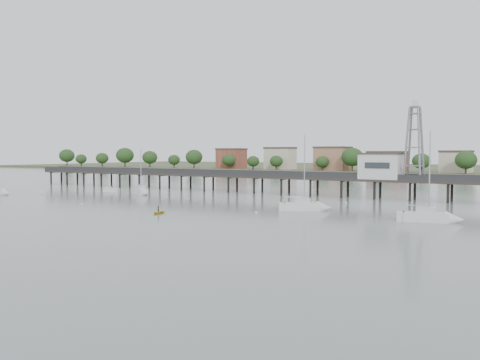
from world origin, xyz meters
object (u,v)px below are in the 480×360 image
object	(u,v)px
lattice_tower	(414,144)
sailboat_c	(309,207)
sailboat_d	(435,218)
sailboat_b	(142,192)
yellow_dinghy	(158,214)
pier	(272,177)
white_tender	(111,190)

from	to	relation	value
lattice_tower	sailboat_c	xyz separation A→B (m)	(-9.67, -27.56, -10.46)
sailboat_d	sailboat_b	world-z (taller)	sailboat_d
sailboat_c	yellow_dinghy	bearing A→B (deg)	-169.89
pier	sailboat_c	distance (m)	35.30
lattice_tower	sailboat_b	size ratio (longest dim) A/B	1.47
white_tender	sailboat_c	bearing A→B (deg)	-34.20
sailboat_c	sailboat_b	size ratio (longest dim) A/B	1.21
sailboat_c	white_tender	size ratio (longest dim) A/B	3.38
sailboat_b	yellow_dinghy	bearing A→B (deg)	-16.27
white_tender	yellow_dinghy	distance (m)	48.54
pier	yellow_dinghy	distance (m)	43.95
sailboat_d	sailboat_c	world-z (taller)	sailboat_d
lattice_tower	sailboat_b	world-z (taller)	lattice_tower
lattice_tower	sailboat_d	xyz separation A→B (m)	(10.67, -31.69, -10.46)
pier	sailboat_d	xyz separation A→B (m)	(42.17, -31.69, -3.15)
sailboat_b	sailboat_c	bearing A→B (deg)	15.27
sailboat_c	pier	bearing A→B (deg)	96.61
sailboat_c	yellow_dinghy	xyz separation A→B (m)	(-17.90, -16.05, -0.64)
sailboat_d	sailboat_b	distance (m)	66.60
sailboat_d	yellow_dinghy	size ratio (longest dim) A/B	4.67
sailboat_d	sailboat_c	distance (m)	20.75
white_tender	pier	bearing A→B (deg)	1.25
sailboat_d	yellow_dinghy	bearing A→B (deg)	-176.40
lattice_tower	yellow_dinghy	distance (m)	52.78
white_tender	lattice_tower	bearing A→B (deg)	-9.10
sailboat_d	sailboat_c	bearing A→B (deg)	154.82
sailboat_d	yellow_dinghy	distance (m)	40.06
sailboat_d	pier	bearing A→B (deg)	129.36
sailboat_b	white_tender	world-z (taller)	sailboat_b
pier	sailboat_c	size ratio (longest dim) A/B	11.68
pier	sailboat_b	bearing A→B (deg)	-142.35
sailboat_c	sailboat_d	bearing A→B (deg)	-43.23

